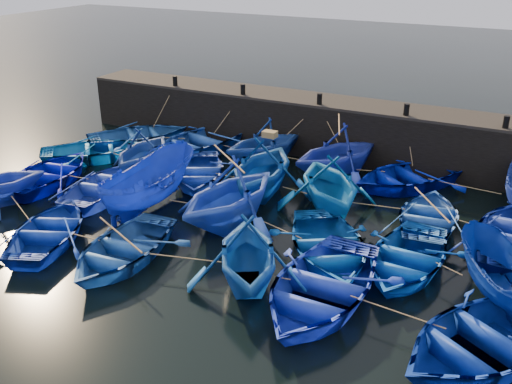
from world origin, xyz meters
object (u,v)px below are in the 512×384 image
at_px(boat_8, 198,171).
at_px(boat_13, 51,173).
at_px(wooden_crate, 270,134).
at_px(boat_0, 139,135).

bearing_deg(boat_8, boat_13, -178.50).
bearing_deg(wooden_crate, boat_0, 162.19).
distance_m(boat_0, boat_8, 6.00).
bearing_deg(boat_0, boat_13, 129.30).
distance_m(boat_8, boat_13, 6.24).
bearing_deg(boat_13, boat_8, -158.43).
height_order(boat_8, boat_13, boat_13).
xyz_separation_m(boat_8, boat_13, (-5.46, -3.03, 0.02)).
relative_size(boat_8, wooden_crate, 8.54).
xyz_separation_m(boat_13, wooden_crate, (8.87, 3.01, 2.16)).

